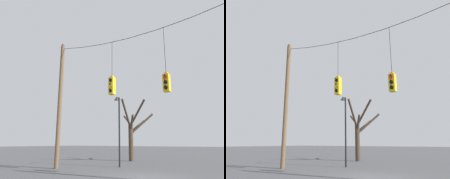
# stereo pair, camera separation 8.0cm
# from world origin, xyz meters

# --- Properties ---
(ground_plane) EXTENTS (200.00, 200.00, 0.00)m
(ground_plane) POSITION_xyz_m (0.00, 0.00, 0.00)
(ground_plane) COLOR #4C4C4F
(utility_pole_left) EXTENTS (0.31, 0.31, 9.44)m
(utility_pole_left) POSITION_xyz_m (-6.96, 0.28, 4.70)
(utility_pole_left) COLOR brown
(utility_pole_left) RESTS_ON ground_plane
(span_wire) EXTENTS (13.92, 0.03, 0.81)m
(span_wire) POSITION_xyz_m (0.00, 0.28, 8.48)
(span_wire) COLOR black
(traffic_light_over_intersection) EXTENTS (0.34, 0.46, 3.59)m
(traffic_light_over_intersection) POSITION_xyz_m (-2.26, 0.27, 5.29)
(traffic_light_over_intersection) COLOR yellow
(traffic_light_near_left_pole) EXTENTS (0.34, 0.46, 3.81)m
(traffic_light_near_left_pole) POSITION_xyz_m (1.32, 0.27, 4.95)
(traffic_light_near_left_pole) COLOR yellow
(street_lamp) EXTENTS (0.37, 0.65, 5.26)m
(street_lamp) POSITION_xyz_m (-3.81, 3.48, 3.43)
(street_lamp) COLOR black
(street_lamp) RESTS_ON ground_plane
(bare_tree) EXTENTS (3.79, 4.61, 5.94)m
(bare_tree) POSITION_xyz_m (-5.64, 8.99, 2.91)
(bare_tree) COLOR #423326
(bare_tree) RESTS_ON ground_plane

